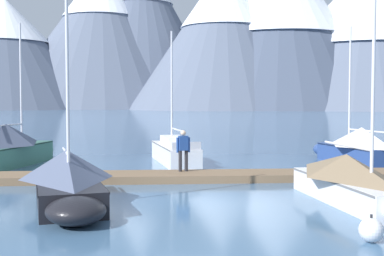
% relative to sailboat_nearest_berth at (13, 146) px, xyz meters
% --- Properties ---
extents(ground_plane, '(700.00, 700.00, 0.00)m').
position_rel_sailboat_nearest_berth_xyz_m(ground_plane, '(8.86, -8.82, -0.98)').
color(ground_plane, '#426689').
extents(mountain_west_summit, '(79.25, 79.25, 42.11)m').
position_rel_sailboat_nearest_berth_xyz_m(mountain_west_summit, '(-62.10, 174.22, 20.93)').
color(mountain_west_summit, '#4C566B').
rests_on(mountain_west_summit, ground).
extents(mountain_central_massif, '(80.66, 80.66, 57.37)m').
position_rel_sailboat_nearest_berth_xyz_m(mountain_central_massif, '(-27.67, 187.77, 28.62)').
color(mountain_central_massif, slate).
rests_on(mountain_central_massif, ground).
extents(mountain_shoulder_ridge, '(70.77, 70.77, 64.61)m').
position_rel_sailboat_nearest_berth_xyz_m(mountain_shoulder_ridge, '(-11.55, 192.92, 32.19)').
color(mountain_shoulder_ridge, '#4C566B').
rests_on(mountain_shoulder_ridge, ground).
extents(mountain_east_summit, '(66.74, 66.74, 50.20)m').
position_rel_sailboat_nearest_berth_xyz_m(mountain_east_summit, '(20.08, 158.80, 25.28)').
color(mountain_east_summit, slate).
rests_on(mountain_east_summit, ground).
extents(mountain_rear_spur, '(78.79, 78.79, 58.69)m').
position_rel_sailboat_nearest_berth_xyz_m(mountain_rear_spur, '(40.73, 163.20, 30.45)').
color(mountain_rear_spur, '#424C60').
rests_on(mountain_rear_spur, ground).
extents(mountain_north_horn, '(90.52, 90.52, 51.64)m').
position_rel_sailboat_nearest_berth_xyz_m(mountain_north_horn, '(70.99, 162.62, 26.74)').
color(mountain_north_horn, slate).
rests_on(mountain_north_horn, ground).
extents(dock, '(22.10, 3.67, 0.30)m').
position_rel_sailboat_nearest_berth_xyz_m(dock, '(8.86, -4.82, -0.84)').
color(dock, brown).
rests_on(dock, ground).
extents(sailboat_nearest_berth, '(2.86, 6.81, 7.12)m').
position_rel_sailboat_nearest_berth_xyz_m(sailboat_nearest_berth, '(0.00, 0.00, 0.00)').
color(sailboat_nearest_berth, '#336B56').
rests_on(sailboat_nearest_berth, ground).
extents(sailboat_second_berth, '(3.60, 6.62, 6.32)m').
position_rel_sailboat_nearest_berth_xyz_m(sailboat_second_berth, '(5.11, -9.86, -0.22)').
color(sailboat_second_berth, black).
rests_on(sailboat_second_berth, ground).
extents(sailboat_mid_dock_port, '(2.94, 7.39, 6.83)m').
position_rel_sailboat_nearest_berth_xyz_m(sailboat_mid_dock_port, '(7.90, 1.57, -0.41)').
color(sailboat_mid_dock_port, white).
rests_on(sailboat_mid_dock_port, ground).
extents(sailboat_mid_dock_starboard, '(2.77, 7.06, 8.80)m').
position_rel_sailboat_nearest_berth_xyz_m(sailboat_mid_dock_starboard, '(13.96, -9.73, -0.26)').
color(sailboat_mid_dock_starboard, silver).
rests_on(sailboat_mid_dock_starboard, ground).
extents(sailboat_far_berth, '(3.43, 6.48, 7.05)m').
position_rel_sailboat_nearest_berth_xyz_m(sailboat_far_berth, '(17.27, 1.08, -0.13)').
color(sailboat_far_berth, navy).
rests_on(sailboat_far_berth, ground).
extents(person_on_dock, '(0.56, 0.33, 1.69)m').
position_rel_sailboat_nearest_berth_xyz_m(person_on_dock, '(8.56, -4.39, 0.28)').
color(person_on_dock, '#232328').
rests_on(person_on_dock, dock).
extents(mooring_buoy_inner_mooring, '(0.56, 0.56, 0.64)m').
position_rel_sailboat_nearest_berth_xyz_m(mooring_buoy_inner_mooring, '(12.98, -14.09, -0.70)').
color(mooring_buoy_inner_mooring, white).
rests_on(mooring_buoy_inner_mooring, ground).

